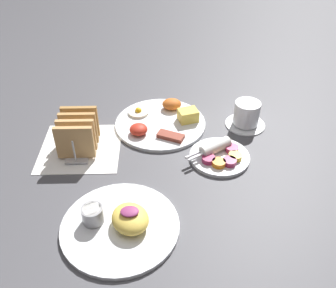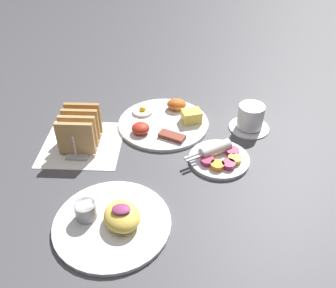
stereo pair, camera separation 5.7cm
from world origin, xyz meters
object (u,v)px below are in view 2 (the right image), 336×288
Objects in this scene: plate_breakfast at (165,121)px; plate_condiments at (219,157)px; coffee_cup at (250,118)px; toast_rack at (80,130)px; plate_foreground at (112,220)px.

plate_condiments is (0.15, -0.17, 0.00)m from plate_breakfast.
coffee_cup is at bearing -2.26° from plate_breakfast.
coffee_cup is (0.48, 0.10, -0.02)m from toast_rack.
plate_condiments is 0.19m from coffee_cup.
plate_foreground is (-0.25, -0.23, 0.00)m from plate_condiments.
plate_foreground is 2.19× the size of coffee_cup.
coffee_cup is (0.35, 0.39, 0.02)m from plate_foreground.
plate_condiments is 0.68× the size of plate_foreground.
plate_foreground reaches higher than plate_breakfast.
toast_rack is at bearing -168.11° from coffee_cup.
coffee_cup is (0.25, -0.01, 0.03)m from plate_breakfast.
plate_breakfast is 0.26m from toast_rack.
toast_rack reaches higher than plate_foreground.
plate_breakfast is 0.41m from plate_foreground.
plate_foreground reaches higher than plate_condiments.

